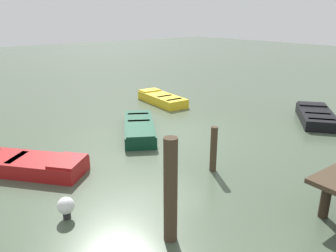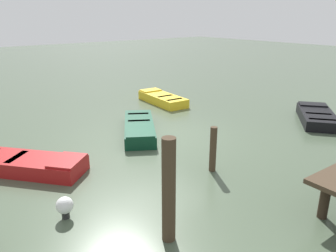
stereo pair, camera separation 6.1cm
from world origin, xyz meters
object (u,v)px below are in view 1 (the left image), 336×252
rowboat_dark_green (139,128)px  mooring_piling_near_left (171,191)px  mooring_piling_center (214,149)px  rowboat_red (26,164)px  marker_buoy (66,206)px  rowboat_yellow (162,99)px  rowboat_black (316,116)px

rowboat_dark_green → mooring_piling_near_left: 6.00m
rowboat_dark_green → mooring_piling_center: size_ratio=2.62×
mooring_piling_center → rowboat_red: bearing=-38.1°
rowboat_red → marker_buoy: (0.03, 2.76, 0.07)m
marker_buoy → rowboat_red: bearing=-90.6°
mooring_piling_center → rowboat_yellow: bearing=-117.0°
rowboat_dark_green → marker_buoy: 5.29m
mooring_piling_near_left → marker_buoy: size_ratio=4.27×
rowboat_dark_green → mooring_piling_center: mooring_piling_center is taller
rowboat_yellow → rowboat_black: same height
rowboat_black → marker_buoy: bearing=142.9°
rowboat_red → rowboat_yellow: bearing=76.0°
mooring_piling_center → rowboat_dark_green: bearing=-91.5°
rowboat_yellow → marker_buoy: bearing=135.3°
rowboat_red → rowboat_black: (-10.34, 2.63, 0.00)m
rowboat_red → rowboat_black: 10.67m
mooring_piling_center → marker_buoy: (3.99, -0.35, -0.34)m
rowboat_red → marker_buoy: size_ratio=6.61×
mooring_piling_near_left → mooring_piling_center: mooring_piling_near_left is taller
rowboat_dark_green → marker_buoy: size_ratio=6.83×
mooring_piling_near_left → marker_buoy: (1.26, -1.87, -0.74)m
rowboat_yellow → mooring_piling_center: size_ratio=2.35×
marker_buoy → mooring_piling_near_left: bearing=123.9°
mooring_piling_near_left → mooring_piling_center: size_ratio=1.64×
rowboat_dark_green → mooring_piling_near_left: (2.83, 5.23, 0.81)m
rowboat_red → marker_buoy: 2.76m
mooring_piling_near_left → marker_buoy: mooring_piling_near_left is taller
mooring_piling_near_left → rowboat_dark_green: bearing=-118.4°
rowboat_yellow → marker_buoy: 9.63m
rowboat_red → mooring_piling_near_left: 4.86m
rowboat_dark_green → rowboat_black: bearing=94.8°
rowboat_dark_green → mooring_piling_near_left: mooring_piling_near_left is taller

